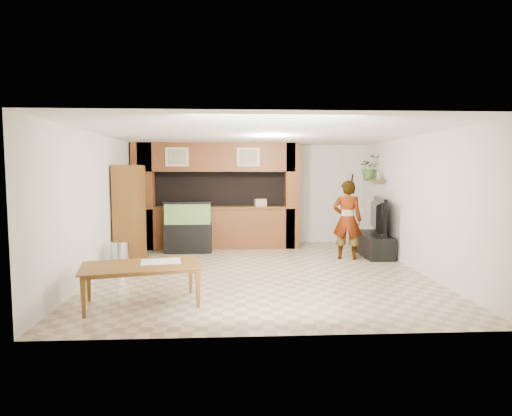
{
  "coord_description": "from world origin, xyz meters",
  "views": [
    {
      "loc": [
        -0.52,
        -8.07,
        1.92
      ],
      "look_at": [
        -0.05,
        0.6,
        1.16
      ],
      "focal_mm": 30.0,
      "sensor_mm": 36.0,
      "label": 1
    }
  ],
  "objects": [
    {
      "name": "ceiling",
      "position": [
        0.0,
        0.0,
        2.6
      ],
      "size": [
        6.5,
        6.5,
        0.0
      ],
      "primitive_type": "plane",
      "color": "white",
      "rests_on": "wall_back"
    },
    {
      "name": "dining_table",
      "position": [
        -1.83,
        -2.0,
        0.29
      ],
      "size": [
        1.84,
        1.29,
        0.59
      ],
      "primitive_type": "imported",
      "rotation": [
        0.0,
        0.0,
        0.23
      ],
      "color": "brown",
      "rests_on": "floor"
    },
    {
      "name": "potted_plant",
      "position": [
        2.82,
        2.26,
        2.01
      ],
      "size": [
        0.53,
        0.47,
        0.57
      ],
      "primitive_type": "imported",
      "rotation": [
        0.0,
        0.0,
        0.03
      ],
      "color": "#3F6E2C",
      "rests_on": "wall_shelf"
    },
    {
      "name": "partition",
      "position": [
        -0.95,
        2.64,
        1.31
      ],
      "size": [
        4.2,
        0.99,
        2.6
      ],
      "color": "brown",
      "rests_on": "floor"
    },
    {
      "name": "pantry_cabinet",
      "position": [
        -2.7,
        1.04,
        1.02
      ],
      "size": [
        0.51,
        0.83,
        2.04
      ],
      "primitive_type": "cube",
      "color": "brown",
      "rests_on": "floor"
    },
    {
      "name": "tv_stand",
      "position": [
        2.65,
        1.4,
        0.25
      ],
      "size": [
        0.54,
        1.48,
        0.49
      ],
      "primitive_type": "cube",
      "color": "black",
      "rests_on": "floor"
    },
    {
      "name": "photo_frame",
      "position": [
        2.85,
        1.74,
        1.81
      ],
      "size": [
        0.05,
        0.14,
        0.18
      ],
      "primitive_type": "cube",
      "rotation": [
        0.0,
        0.0,
        -0.14
      ],
      "color": "tan",
      "rests_on": "wall_shelf"
    },
    {
      "name": "trash_can",
      "position": [
        -2.65,
        -0.02,
        0.3
      ],
      "size": [
        0.33,
        0.33,
        0.6
      ],
      "primitive_type": "cylinder",
      "color": "#B2B2B7",
      "rests_on": "floor"
    },
    {
      "name": "wall_left",
      "position": [
        -3.0,
        0.0,
        1.3
      ],
      "size": [
        0.0,
        6.5,
        6.5
      ],
      "primitive_type": "plane",
      "rotation": [
        1.57,
        0.0,
        1.57
      ],
      "color": "beige",
      "rests_on": "floor"
    },
    {
      "name": "microphone",
      "position": [
        2.01,
        0.86,
        1.77
      ],
      "size": [
        0.04,
        0.11,
        0.17
      ],
      "primitive_type": "cylinder",
      "rotation": [
        0.44,
        0.0,
        0.0
      ],
      "color": "black",
      "rests_on": "person"
    },
    {
      "name": "aquarium",
      "position": [
        -1.58,
        1.95,
        0.59
      ],
      "size": [
        1.09,
        0.41,
        1.21
      ],
      "rotation": [
        0.0,
        0.0,
        -0.0
      ],
      "color": "black",
      "rests_on": "floor"
    },
    {
      "name": "wall_shelf",
      "position": [
        2.85,
        1.95,
        1.7
      ],
      "size": [
        0.25,
        0.9,
        0.04
      ],
      "primitive_type": "cube",
      "color": "brown",
      "rests_on": "wall_right"
    },
    {
      "name": "television",
      "position": [
        2.65,
        1.4,
        0.91
      ],
      "size": [
        0.45,
        1.45,
        0.83
      ],
      "primitive_type": "imported",
      "rotation": [
        0.0,
        0.0,
        1.39
      ],
      "color": "black",
      "rests_on": "tv_stand"
    },
    {
      "name": "person",
      "position": [
        1.96,
        1.02,
        0.86
      ],
      "size": [
        0.72,
        0.58,
        1.72
      ],
      "primitive_type": "imported",
      "rotation": [
        0.0,
        0.0,
        2.85
      ],
      "color": "tan",
      "rests_on": "floor"
    },
    {
      "name": "wall_clock",
      "position": [
        -2.97,
        1.0,
        1.9
      ],
      "size": [
        0.05,
        0.25,
        0.25
      ],
      "color": "black",
      "rests_on": "wall_left"
    },
    {
      "name": "wall_right",
      "position": [
        3.0,
        0.0,
        1.3
      ],
      "size": [
        0.0,
        6.5,
        6.5
      ],
      "primitive_type": "plane",
      "rotation": [
        1.57,
        0.0,
        -1.57
      ],
      "color": "beige",
      "rests_on": "floor"
    },
    {
      "name": "newspaper_a",
      "position": [
        -1.59,
        -1.8,
        0.59
      ],
      "size": [
        0.63,
        0.51,
        0.01
      ],
      "primitive_type": "cube",
      "rotation": [
        0.0,
        0.0,
        0.18
      ],
      "color": "silver",
      "rests_on": "dining_table"
    },
    {
      "name": "wall_back",
      "position": [
        0.0,
        3.25,
        1.3
      ],
      "size": [
        6.0,
        0.0,
        6.0
      ],
      "primitive_type": "plane",
      "rotation": [
        1.57,
        0.0,
        0.0
      ],
      "color": "beige",
      "rests_on": "floor"
    },
    {
      "name": "floor",
      "position": [
        0.0,
        0.0,
        0.0
      ],
      "size": [
        6.5,
        6.5,
        0.0
      ],
      "primitive_type": "plane",
      "color": "tan",
      "rests_on": "ground"
    },
    {
      "name": "counter_box",
      "position": [
        0.16,
        2.45,
        1.13
      ],
      "size": [
        0.31,
        0.23,
        0.19
      ],
      "primitive_type": "cube",
      "rotation": [
        0.0,
        0.0,
        0.19
      ],
      "color": "tan",
      "rests_on": "partition"
    }
  ]
}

